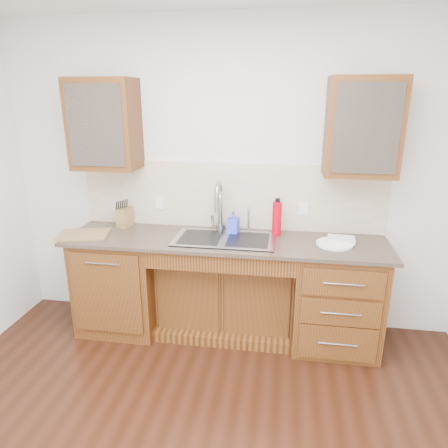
% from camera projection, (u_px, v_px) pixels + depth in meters
% --- Properties ---
extents(wall_back, '(4.00, 0.10, 2.70)m').
position_uv_depth(wall_back, '(231.00, 179.00, 3.57)').
color(wall_back, silver).
rests_on(wall_back, ground).
extents(base_cabinet_left, '(0.70, 0.62, 0.88)m').
position_uv_depth(base_cabinet_left, '(122.00, 281.00, 3.65)').
color(base_cabinet_left, '#593014').
rests_on(base_cabinet_left, ground).
extents(base_cabinet_center, '(1.20, 0.44, 0.70)m').
position_uv_depth(base_cabinet_center, '(226.00, 293.00, 3.62)').
color(base_cabinet_center, '#593014').
rests_on(base_cabinet_center, ground).
extents(base_cabinet_right, '(0.70, 0.62, 0.88)m').
position_uv_depth(base_cabinet_right, '(336.00, 296.00, 3.37)').
color(base_cabinet_right, '#593014').
rests_on(base_cabinet_right, ground).
extents(countertop, '(2.70, 0.65, 0.03)m').
position_uv_depth(countertop, '(224.00, 241.00, 3.35)').
color(countertop, '#84705B').
rests_on(countertop, base_cabinet_left).
extents(backsplash, '(2.70, 0.02, 0.59)m').
position_uv_depth(backsplash, '(230.00, 196.00, 3.55)').
color(backsplash, beige).
rests_on(backsplash, wall_back).
extents(sink, '(0.84, 0.46, 0.19)m').
position_uv_depth(sink, '(224.00, 249.00, 3.36)').
color(sink, '#9E9EA5').
rests_on(sink, countertop).
extents(faucet, '(0.04, 0.04, 0.40)m').
position_uv_depth(faucet, '(220.00, 209.00, 3.50)').
color(faucet, '#999993').
rests_on(faucet, countertop).
extents(filter_tap, '(0.02, 0.02, 0.24)m').
position_uv_depth(filter_tap, '(249.00, 218.00, 3.50)').
color(filter_tap, '#999993').
rests_on(filter_tap, countertop).
extents(upper_cabinet_left, '(0.55, 0.34, 0.75)m').
position_uv_depth(upper_cabinet_left, '(105.00, 124.00, 3.37)').
color(upper_cabinet_left, '#593014').
rests_on(upper_cabinet_left, wall_back).
extents(upper_cabinet_right, '(0.55, 0.34, 0.75)m').
position_uv_depth(upper_cabinet_right, '(363.00, 127.00, 3.06)').
color(upper_cabinet_right, '#593014').
rests_on(upper_cabinet_right, wall_back).
extents(outlet_left, '(0.08, 0.01, 0.12)m').
position_uv_depth(outlet_left, '(160.00, 203.00, 3.66)').
color(outlet_left, white).
rests_on(outlet_left, backsplash).
extents(outlet_right, '(0.08, 0.01, 0.12)m').
position_uv_depth(outlet_right, '(303.00, 209.00, 3.47)').
color(outlet_right, white).
rests_on(outlet_right, backsplash).
extents(soap_bottle, '(0.11, 0.11, 0.21)m').
position_uv_depth(soap_bottle, '(233.00, 222.00, 3.45)').
color(soap_bottle, blue).
rests_on(soap_bottle, countertop).
extents(water_bottle, '(0.09, 0.09, 0.30)m').
position_uv_depth(water_bottle, '(277.00, 219.00, 3.40)').
color(water_bottle, '#BA0012').
rests_on(water_bottle, countertop).
extents(plate, '(0.33, 0.33, 0.02)m').
position_uv_depth(plate, '(334.00, 244.00, 3.22)').
color(plate, white).
rests_on(plate, countertop).
extents(dish_towel, '(0.22, 0.17, 0.03)m').
position_uv_depth(dish_towel, '(341.00, 240.00, 3.24)').
color(dish_towel, white).
rests_on(dish_towel, plate).
extents(knife_block, '(0.12, 0.17, 0.17)m').
position_uv_depth(knife_block, '(125.00, 217.00, 3.65)').
color(knife_block, brown).
rests_on(knife_block, countertop).
extents(cutting_board, '(0.47, 0.37, 0.02)m').
position_uv_depth(cutting_board, '(84.00, 234.00, 3.43)').
color(cutting_board, '#8E5E37').
rests_on(cutting_board, countertop).
extents(cup_left_a, '(0.14, 0.14, 0.10)m').
position_uv_depth(cup_left_a, '(92.00, 130.00, 3.40)').
color(cup_left_a, white).
rests_on(cup_left_a, upper_cabinet_left).
extents(cup_left_b, '(0.10, 0.10, 0.08)m').
position_uv_depth(cup_left_b, '(112.00, 132.00, 3.38)').
color(cup_left_b, white).
rests_on(cup_left_b, upper_cabinet_left).
extents(cup_right_a, '(0.13, 0.13, 0.09)m').
position_uv_depth(cup_right_a, '(346.00, 135.00, 3.10)').
color(cup_right_a, white).
rests_on(cup_right_a, upper_cabinet_right).
extents(cup_right_b, '(0.12, 0.12, 0.09)m').
position_uv_depth(cup_right_b, '(381.00, 135.00, 3.06)').
color(cup_right_b, white).
rests_on(cup_right_b, upper_cabinet_right).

